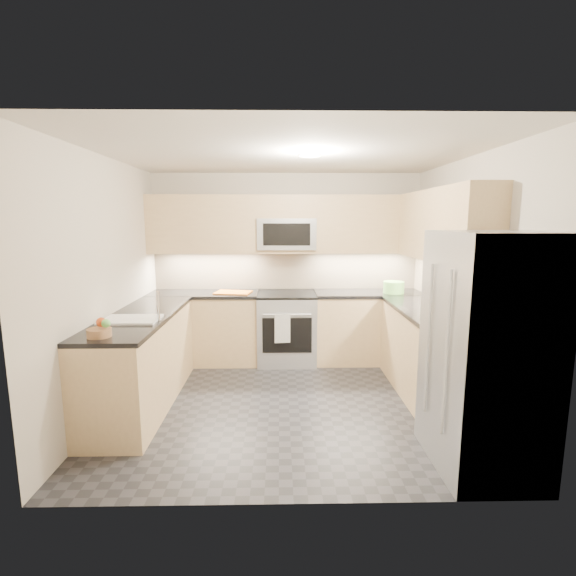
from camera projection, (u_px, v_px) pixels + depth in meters
The scene contains 35 objects.
floor at pixel (289, 401), 4.37m from camera, with size 3.60×3.20×0.00m, color black.
ceiling at pixel (289, 154), 3.97m from camera, with size 3.60×3.20×0.02m, color beige.
wall_back at pixel (286, 266), 5.75m from camera, with size 3.60×0.02×2.50m, color #BCB3A4.
wall_front at pixel (294, 322), 2.59m from camera, with size 3.60×0.02×2.50m, color #BCB3A4.
wall_left at pixel (108, 284), 4.13m from camera, with size 0.02×3.20×2.50m, color #BCB3A4.
wall_right at pixel (467, 283), 4.20m from camera, with size 0.02×3.20×2.50m, color #BCB3A4.
base_cab_back_left at pixel (205, 329), 5.56m from camera, with size 1.42×0.60×0.90m, color #D5B380.
base_cab_back_right at pixel (368, 328), 5.60m from camera, with size 1.42×0.60×0.90m, color #D5B380.
base_cab_right at pixel (428, 355), 4.47m from camera, with size 0.60×1.70×0.90m, color #D5B380.
base_cab_peninsula at pixel (142, 361), 4.27m from camera, with size 0.60×2.00×0.90m, color #D5B380.
countertop_back_left at pixel (204, 294), 5.48m from camera, with size 1.42×0.63×0.04m, color black.
countertop_back_right at pixel (369, 293), 5.52m from camera, with size 1.42×0.63×0.04m, color black.
countertop_right at pixel (430, 312), 4.40m from camera, with size 0.63×1.70×0.04m, color black.
countertop_peninsula at pixel (140, 317), 4.19m from camera, with size 0.63×2.00×0.04m, color black.
upper_cab_back at pixel (286, 224), 5.48m from camera, with size 3.60×0.35×0.75m, color #D5B380.
upper_cab_right at pixel (443, 225), 4.38m from camera, with size 0.35×1.95×0.75m, color #D5B380.
backsplash_back at pixel (286, 270), 5.75m from camera, with size 3.60×0.01×0.51m, color #C5AD8E.
backsplash_right at pixel (448, 282), 4.66m from camera, with size 0.01×2.30×0.51m, color #C5AD8E.
gas_range at pixel (287, 328), 5.55m from camera, with size 0.76×0.65×0.91m, color #A8AAB0.
range_cooktop at pixel (287, 294), 5.48m from camera, with size 0.76×0.65×0.03m, color black.
oven_door_glass at pixel (287, 335), 5.23m from camera, with size 0.62×0.02×0.45m, color black.
oven_handle at pixel (287, 315), 5.17m from camera, with size 0.02×0.02×0.60m, color #B2B5BA.
microwave at pixel (286, 234), 5.48m from camera, with size 0.76×0.40×0.40m, color #919498.
microwave_door at pixel (287, 234), 5.27m from camera, with size 0.60×0.01×0.28m, color black.
refrigerator at pixel (485, 352), 3.12m from camera, with size 0.70×0.90×1.80m, color #9B9EA3.
fridge_handle_left at pixel (446, 354), 2.92m from camera, with size 0.02×0.02×1.20m, color #B2B5BA.
fridge_handle_right at pixel (428, 339), 3.28m from camera, with size 0.02×0.02×1.20m, color #B2B5BA.
sink_basin at pixel (131, 327), 3.95m from camera, with size 0.52×0.38×0.16m, color white.
faucet at pixel (158, 306), 3.92m from camera, with size 0.03×0.03×0.28m, color silver.
utensil_bowl at pixel (394, 287), 5.42m from camera, with size 0.27×0.27×0.15m, color #73C755.
cutting_board at pixel (233, 292), 5.44m from camera, with size 0.45×0.32×0.01m, color #CE6513.
fruit_basket at pixel (99, 333), 3.38m from camera, with size 0.19×0.19×0.07m, color #A4754C.
fruit_apple at pixel (101, 322), 3.40m from camera, with size 0.08×0.08×0.08m, color #BF4315.
fruit_pear at pixel (106, 323), 3.36m from camera, with size 0.07×0.07×0.07m, color #68C052.
dish_towel_check at pixel (282, 328), 5.17m from camera, with size 0.19×0.02×0.37m, color silver.
Camera 1 is at (-0.09, -4.12, 1.88)m, focal length 26.00 mm.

